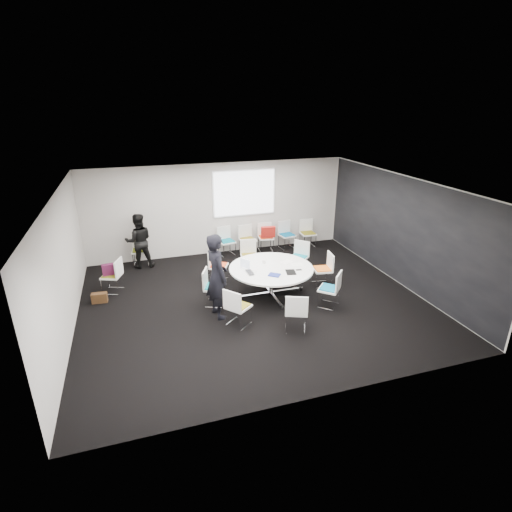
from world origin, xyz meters
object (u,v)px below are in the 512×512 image
object	(u,v)px
chair_back_b	(248,245)
brown_bag	(100,298)
cup	(264,262)
chair_ring_e	(214,294)
laptop	(252,272)
chair_ring_a	(322,275)
chair_back_a	(227,247)
conference_table	(271,275)
chair_back_c	(266,242)
chair_ring_d	(218,272)
chair_ring_g	(296,318)
chair_back_d	(287,240)
chair_ring_f	(238,314)
chair_ring_h	(329,295)
person_back	(139,241)
chair_person_back	(141,256)
chair_ring_c	(249,262)
chair_spare_left	(113,282)
person_main	(217,276)
maroon_bag	(111,269)
chair_back_e	(308,238)
chair_ring_b	(299,263)

from	to	relation	value
chair_back_b	brown_bag	bearing A→B (deg)	17.47
chair_back_b	cup	size ratio (longest dim) A/B	9.78
chair_ring_e	laptop	world-z (taller)	chair_ring_e
chair_ring_a	laptop	size ratio (longest dim) A/B	2.65
cup	chair_back_a	bearing A→B (deg)	97.00
conference_table	chair_back_c	size ratio (longest dim) A/B	2.33
chair_back_a	chair_ring_d	bearing A→B (deg)	57.88
laptop	brown_bag	world-z (taller)	laptop
chair_back_c	laptop	world-z (taller)	chair_back_c
chair_ring_g	chair_back_d	xyz separation A→B (m)	(1.65, 4.65, 0.00)
chair_ring_d	laptop	bearing A→B (deg)	48.76
conference_table	chair_back_a	world-z (taller)	chair_back_a
chair_ring_f	chair_ring_h	bearing A→B (deg)	55.75
chair_ring_d	conference_table	bearing A→B (deg)	69.62
person_back	cup	xyz separation A→B (m)	(2.91, -2.48, -0.02)
chair_ring_a	chair_person_back	world-z (taller)	same
chair_ring_c	chair_back_c	bearing A→B (deg)	-117.25
chair_spare_left	person_main	world-z (taller)	person_main
conference_table	chair_ring_a	world-z (taller)	chair_ring_a
chair_ring_a	maroon_bag	world-z (taller)	chair_ring_a
chair_back_d	person_back	xyz separation A→B (m)	(-4.59, -0.17, 0.52)
chair_back_a	chair_back_d	distance (m)	2.01
chair_back_c	chair_back_d	xyz separation A→B (m)	(0.72, -0.00, 0.00)
chair_ring_c	person_main	bearing A→B (deg)	64.87
chair_spare_left	maroon_bag	world-z (taller)	chair_spare_left
person_back	person_main	bearing A→B (deg)	113.41
chair_back_e	chair_person_back	bearing A→B (deg)	2.15
chair_ring_g	chair_back_d	world-z (taller)	same
chair_back_b	chair_back_a	bearing A→B (deg)	-11.02
cup	maroon_bag	size ratio (longest dim) A/B	0.22
chair_ring_b	chair_back_c	xyz separation A→B (m)	(-0.32, 1.90, 0.00)
chair_back_e	laptop	distance (m)	4.21
conference_table	person_back	world-z (taller)	person_back
chair_ring_b	chair_back_b	xyz separation A→B (m)	(-0.93, 1.87, 0.00)
chair_ring_a	chair_back_a	xyz separation A→B (m)	(-1.86, 2.86, 0.00)
conference_table	cup	xyz separation A→B (m)	(-0.08, 0.30, 0.26)
chair_back_c	conference_table	bearing A→B (deg)	80.23
chair_ring_f	person_back	size ratio (longest dim) A/B	0.55
chair_back_c	cup	bearing A→B (deg)	76.84
chair_back_b	chair_back_d	size ratio (longest dim) A/B	1.00
chair_ring_d	chair_back_d	world-z (taller)	same
chair_ring_g	chair_spare_left	xyz separation A→B (m)	(-3.68, 3.04, 0.00)
chair_ring_d	cup	size ratio (longest dim) A/B	9.78
conference_table	chair_ring_e	size ratio (longest dim) A/B	2.33
conference_table	chair_back_c	distance (m)	3.09
chair_ring_b	brown_bag	xyz separation A→B (m)	(-5.25, -0.20, -0.16)
chair_back_b	laptop	distance (m)	3.21
chair_back_e	maroon_bag	world-z (taller)	chair_back_e
chair_ring_f	chair_back_a	bearing A→B (deg)	131.08
maroon_bag	chair_ring_c	bearing A→B (deg)	3.36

